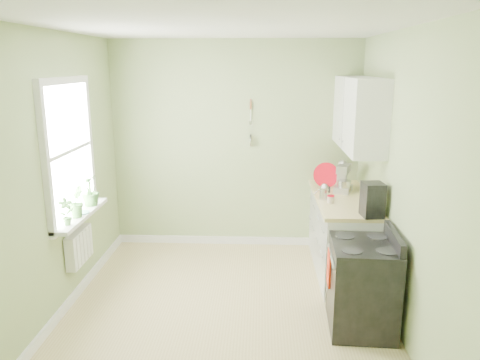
{
  "coord_description": "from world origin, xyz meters",
  "views": [
    {
      "loc": [
        0.33,
        -4.2,
        2.39
      ],
      "look_at": [
        0.12,
        0.55,
        1.21
      ],
      "focal_mm": 35.0,
      "sensor_mm": 36.0,
      "label": 1
    }
  ],
  "objects_px": {
    "stove": "(362,285)",
    "stand_mixer": "(343,179)",
    "coffee_maker": "(372,200)",
    "kettle": "(324,192)"
  },
  "relations": [
    {
      "from": "stand_mixer",
      "to": "stove",
      "type": "bearing_deg",
      "value": -91.55
    },
    {
      "from": "stove",
      "to": "coffee_maker",
      "type": "height_order",
      "value": "coffee_maker"
    },
    {
      "from": "stove",
      "to": "stand_mixer",
      "type": "distance_m",
      "value": 1.6
    },
    {
      "from": "stand_mixer",
      "to": "kettle",
      "type": "bearing_deg",
      "value": -127.74
    },
    {
      "from": "kettle",
      "to": "coffee_maker",
      "type": "bearing_deg",
      "value": -55.88
    },
    {
      "from": "kettle",
      "to": "coffee_maker",
      "type": "xyz_separation_m",
      "value": [
        0.4,
        -0.58,
        0.07
      ]
    },
    {
      "from": "coffee_maker",
      "to": "stand_mixer",
      "type": "bearing_deg",
      "value": 97.84
    },
    {
      "from": "coffee_maker",
      "to": "kettle",
      "type": "bearing_deg",
      "value": 124.12
    },
    {
      "from": "stand_mixer",
      "to": "coffee_maker",
      "type": "bearing_deg",
      "value": -82.16
    },
    {
      "from": "stove",
      "to": "stand_mixer",
      "type": "height_order",
      "value": "stand_mixer"
    }
  ]
}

